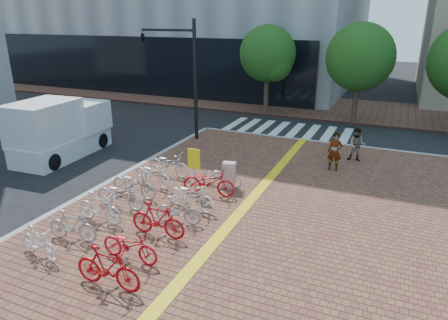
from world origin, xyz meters
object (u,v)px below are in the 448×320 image
at_px(bike_2, 99,208).
at_px(bike_1, 72,226).
at_px(box_truck, 60,130).
at_px(bike_6, 169,164).
at_px(bike_3, 120,194).
at_px(bike_8, 130,245).
at_px(bike_0, 39,243).
at_px(bike_5, 153,174).
at_px(bike_9, 158,220).
at_px(bike_11, 191,195).
at_px(traffic_light_pole, 171,57).
at_px(pedestrian_b, 357,145).
at_px(utility_box, 229,175).
at_px(bike_13, 222,176).
at_px(yellow_sign, 194,163).
at_px(bike_7, 107,268).
at_px(bike_12, 209,182).
at_px(bike_4, 134,184).
at_px(bike_10, 178,210).
at_px(pedestrian_a, 335,152).

bearing_deg(bike_2, bike_1, -179.48).
bearing_deg(box_truck, bike_6, -3.54).
relative_size(bike_3, bike_8, 1.08).
bearing_deg(bike_0, bike_5, 7.16).
bearing_deg(box_truck, bike_9, -29.23).
xyz_separation_m(bike_3, bike_5, (-0.01, 2.10, -0.00)).
bearing_deg(bike_11, traffic_light_pole, 41.98).
distance_m(bike_8, pedestrian_b, 11.97).
bearing_deg(bike_5, utility_box, -59.22).
height_order(bike_6, utility_box, utility_box).
bearing_deg(pedestrian_b, bike_1, -122.07).
bearing_deg(bike_13, yellow_sign, 144.58).
distance_m(bike_7, bike_8, 1.23).
height_order(bike_7, traffic_light_pole, traffic_light_pole).
xyz_separation_m(bike_2, traffic_light_pole, (-3.00, 9.84, 3.84)).
bearing_deg(bike_12, bike_9, 169.78).
bearing_deg(bike_9, bike_6, 26.25).
distance_m(bike_5, pedestrian_b, 9.49).
xyz_separation_m(bike_5, box_truck, (-6.36, 1.61, 0.70)).
xyz_separation_m(pedestrian_b, yellow_sign, (-5.22, -6.29, 0.46)).
bearing_deg(bike_7, pedestrian_b, -22.83).
distance_m(bike_2, box_truck, 8.10).
relative_size(bike_13, yellow_sign, 0.93).
height_order(bike_12, pedestrian_b, pedestrian_b).
height_order(bike_0, bike_1, bike_1).
relative_size(bike_2, pedestrian_b, 1.11).
xyz_separation_m(bike_0, bike_2, (0.17, 2.32, 0.05)).
height_order(bike_1, bike_11, bike_11).
xyz_separation_m(bike_4, traffic_light_pole, (-2.83, 7.72, 3.85)).
bearing_deg(bike_10, bike_0, 131.87).
distance_m(bike_5, traffic_light_pole, 8.18).
distance_m(bike_9, traffic_light_pole, 11.76).
height_order(bike_2, traffic_light_pole, traffic_light_pole).
xyz_separation_m(traffic_light_pole, box_truck, (-3.44, -4.97, -3.16)).
bearing_deg(bike_3, yellow_sign, -41.90).
height_order(bike_1, bike_7, bike_7).
bearing_deg(bike_9, bike_12, -3.07).
bearing_deg(bike_11, bike_1, 153.21).
bearing_deg(yellow_sign, bike_0, -109.30).
height_order(bike_11, bike_12, bike_12).
height_order(bike_13, box_truck, box_truck).
xyz_separation_m(bike_3, bike_11, (2.35, 0.90, 0.01)).
relative_size(bike_3, bike_9, 1.06).
height_order(bike_9, pedestrian_a, pedestrian_a).
relative_size(bike_0, pedestrian_b, 1.00).
relative_size(bike_6, utility_box, 1.87).
height_order(bike_5, bike_7, bike_7).
height_order(bike_12, bike_13, bike_12).
height_order(bike_0, traffic_light_pole, traffic_light_pole).
height_order(traffic_light_pole, box_truck, traffic_light_pole).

